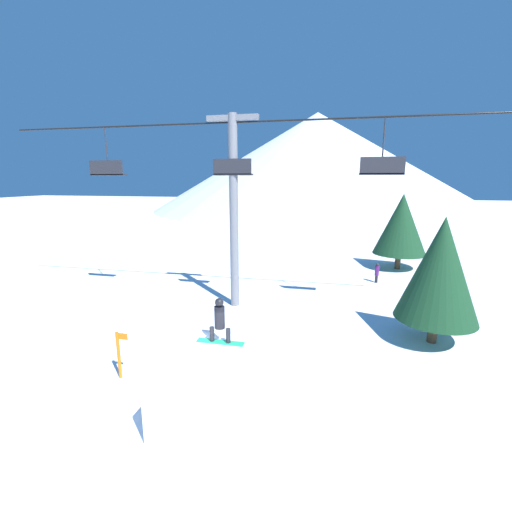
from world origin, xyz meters
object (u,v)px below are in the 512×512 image
snow_ramp (219,384)px  pine_tree_near (440,269)px  snowboarder (220,320)px  distant_skier (377,272)px  trail_marker (119,354)px

snow_ramp → pine_tree_near: pine_tree_near is taller
snowboarder → distant_skier: bearing=64.7°
snow_ramp → snowboarder: size_ratio=2.31×
trail_marker → distant_skier: 15.61m
pine_tree_near → distant_skier: size_ratio=3.99×
snowboarder → trail_marker: (-3.31, -0.13, -1.37)m
snow_ramp → distant_skier: bearing=67.1°
snow_ramp → pine_tree_near: 9.06m
snowboarder → pine_tree_near: (7.05, 4.68, 0.72)m
snow_ramp → trail_marker: 3.65m
distant_skier → pine_tree_near: bearing=-81.6°
snowboarder → pine_tree_near: 8.50m
snowboarder → pine_tree_near: size_ratio=0.29×
distant_skier → snow_ramp: bearing=-112.9°
snow_ramp → snowboarder: (-0.25, 0.91, 1.45)m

